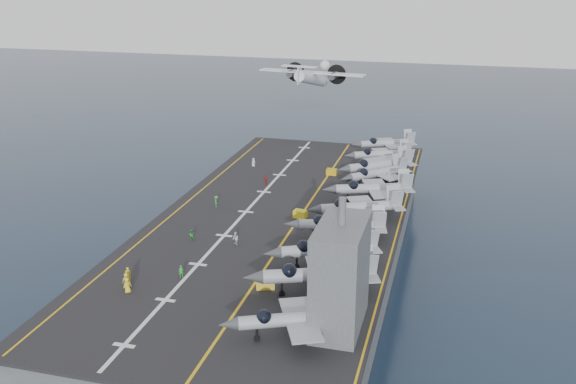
% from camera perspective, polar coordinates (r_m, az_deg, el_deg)
% --- Properties ---
extents(ground, '(500.00, 500.00, 0.00)m').
position_cam_1_polar(ground, '(106.53, -0.56, -7.30)').
color(ground, '#142135').
rests_on(ground, ground).
extents(hull, '(36.00, 90.00, 10.00)m').
position_cam_1_polar(hull, '(104.37, -0.57, -4.85)').
color(hull, '#56595E').
rests_on(hull, ground).
extents(flight_deck, '(38.00, 92.00, 0.40)m').
position_cam_1_polar(flight_deck, '(102.33, -0.58, -2.20)').
color(flight_deck, black).
rests_on(flight_deck, hull).
extents(foul_line, '(0.35, 90.00, 0.02)m').
position_cam_1_polar(foul_line, '(101.54, 1.05, -2.25)').
color(foul_line, gold).
rests_on(foul_line, flight_deck).
extents(landing_centerline, '(0.50, 90.00, 0.02)m').
position_cam_1_polar(landing_centerline, '(103.92, -3.77, -1.77)').
color(landing_centerline, silver).
rests_on(landing_centerline, flight_deck).
extents(deck_edge_port, '(0.25, 90.00, 0.02)m').
position_cam_1_polar(deck_edge_port, '(107.79, -9.32, -1.19)').
color(deck_edge_port, gold).
rests_on(deck_edge_port, flight_deck).
extents(deck_edge_stbd, '(0.25, 90.00, 0.02)m').
position_cam_1_polar(deck_edge_stbd, '(99.23, 9.78, -3.08)').
color(deck_edge_stbd, gold).
rests_on(deck_edge_stbd, flight_deck).
extents(island_superstructure, '(5.00, 10.00, 15.00)m').
position_cam_1_polar(island_superstructure, '(69.35, 4.70, -6.34)').
color(island_superstructure, '#56595E').
rests_on(island_superstructure, flight_deck).
extents(fighter_jet_0, '(16.60, 14.26, 4.86)m').
position_cam_1_polar(fighter_jet_0, '(69.14, 0.46, -11.12)').
color(fighter_jet_0, gray).
rests_on(fighter_jet_0, flight_deck).
extents(fighter_jet_1, '(18.92, 15.80, 5.61)m').
position_cam_1_polar(fighter_jet_1, '(77.56, 2.77, -7.22)').
color(fighter_jet_1, gray).
rests_on(fighter_jet_1, flight_deck).
extents(fighter_jet_2, '(18.21, 15.90, 5.31)m').
position_cam_1_polar(fighter_jet_2, '(84.66, 3.61, -4.95)').
color(fighter_jet_2, '#8E949E').
rests_on(fighter_jet_2, flight_deck).
extents(fighter_jet_3, '(16.35, 12.58, 5.09)m').
position_cam_1_polar(fighter_jet_3, '(92.53, 4.79, -2.86)').
color(fighter_jet_3, '#989FA7').
rests_on(fighter_jet_3, flight_deck).
extents(fighter_jet_4, '(17.87, 15.39, 5.23)m').
position_cam_1_polar(fighter_jet_4, '(99.49, 6.46, -1.24)').
color(fighter_jet_4, '#9BA4AC').
rests_on(fighter_jet_4, flight_deck).
extents(fighter_jet_5, '(17.68, 14.68, 5.25)m').
position_cam_1_polar(fighter_jet_5, '(108.03, 7.57, 0.42)').
color(fighter_jet_5, gray).
rests_on(fighter_jet_5, flight_deck).
extents(fighter_jet_6, '(16.60, 16.49, 4.88)m').
position_cam_1_polar(fighter_jet_6, '(116.75, 7.97, 1.76)').
color(fighter_jet_6, '#A1A9B3').
rests_on(fighter_jet_6, flight_deck).
extents(fighter_jet_7, '(18.35, 17.21, 5.30)m').
position_cam_1_polar(fighter_jet_7, '(120.74, 8.14, 2.46)').
color(fighter_jet_7, gray).
rests_on(fighter_jet_7, flight_deck).
extents(fighter_jet_8, '(16.19, 13.97, 4.73)m').
position_cam_1_polar(fighter_jet_8, '(129.00, 8.34, 3.43)').
color(fighter_jet_8, '#9CA3AD').
rests_on(fighter_jet_8, flight_deck).
extents(tow_cart_a, '(2.61, 2.11, 1.35)m').
position_cam_1_polar(tow_cart_a, '(79.94, -2.03, -8.06)').
color(tow_cart_a, yellow).
rests_on(tow_cart_a, flight_deck).
extents(tow_cart_b, '(2.24, 1.67, 1.22)m').
position_cam_1_polar(tow_cart_b, '(101.21, 1.10, -1.96)').
color(tow_cart_b, gold).
rests_on(tow_cart_b, flight_deck).
extents(tow_cart_c, '(1.99, 1.32, 1.17)m').
position_cam_1_polar(tow_cart_c, '(122.17, 3.90, 1.80)').
color(tow_cart_c, gold).
rests_on(tow_cart_c, flight_deck).
extents(crew_0, '(1.44, 1.36, 1.99)m').
position_cam_1_polar(crew_0, '(80.97, -14.08, -8.05)').
color(crew_0, yellow).
rests_on(crew_0, flight_deck).
extents(crew_1, '(1.45, 1.24, 2.05)m').
position_cam_1_polar(crew_1, '(83.54, -14.04, -7.13)').
color(crew_1, gold).
rests_on(crew_1, flight_deck).
extents(crew_2, '(1.14, 0.92, 1.65)m').
position_cam_1_polar(crew_2, '(94.01, -8.57, -3.79)').
color(crew_2, '#268C33').
rests_on(crew_2, flight_deck).
extents(crew_3, '(1.20, 1.37, 1.91)m').
position_cam_1_polar(crew_3, '(106.15, -6.38, -0.84)').
color(crew_3, green).
rests_on(crew_3, flight_deck).
extents(crew_4, '(1.13, 0.89, 1.65)m').
position_cam_1_polar(crew_4, '(116.41, -2.01, 1.06)').
color(crew_4, '#B21919').
rests_on(crew_4, flight_deck).
extents(crew_5, '(1.14, 1.22, 1.69)m').
position_cam_1_polar(crew_5, '(127.17, -3.09, 2.66)').
color(crew_5, silver).
rests_on(crew_5, flight_deck).
extents(crew_6, '(1.19, 1.07, 1.66)m').
position_cam_1_polar(crew_6, '(83.38, -9.47, -6.99)').
color(crew_6, green).
rests_on(crew_6, flight_deck).
extents(crew_7, '(1.38, 1.32, 1.92)m').
position_cam_1_polar(crew_7, '(91.71, -4.68, -4.15)').
color(crew_7, silver).
rests_on(crew_7, flight_deck).
extents(transport_plane, '(27.05, 20.20, 5.92)m').
position_cam_1_polar(transport_plane, '(149.26, 2.11, 10.02)').
color(transport_plane, white).
extents(fighter_jet_9, '(16.19, 13.97, 4.73)m').
position_cam_1_polar(fighter_jet_9, '(137.14, 8.78, 4.37)').
color(fighter_jet_9, '#9CA3AD').
rests_on(fighter_jet_9, flight_deck).
extents(crew_8, '(1.44, 1.36, 1.99)m').
position_cam_1_polar(crew_8, '(82.12, -14.17, -7.65)').
color(crew_8, yellow).
rests_on(crew_8, flight_deck).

